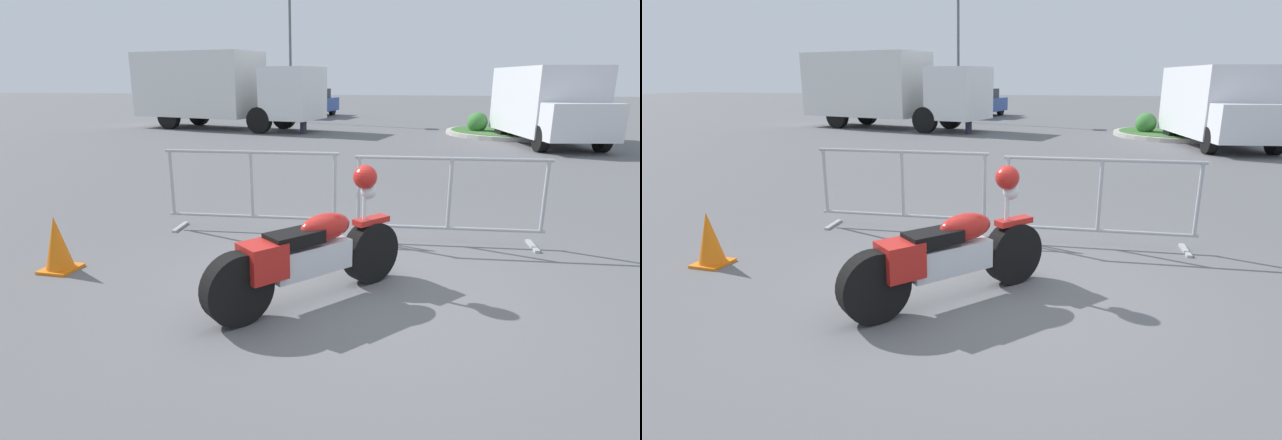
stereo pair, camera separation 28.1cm
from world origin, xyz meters
TOP-DOWN VIEW (x-y plane):
  - ground_plane at (0.00, 0.00)m, footprint 120.00×120.00m
  - motorcycle at (-0.43, -0.24)m, footprint 1.47×1.71m
  - crowd_barrier_near at (-1.68, 1.69)m, footprint 2.27×0.62m
  - crowd_barrier_far at (0.81, 1.69)m, footprint 2.27×0.62m
  - box_truck at (-7.88, 14.90)m, footprint 8.00×3.79m
  - delivery_van at (3.98, 12.45)m, footprint 2.88×5.28m
  - parked_car_white at (-12.05, 22.13)m, footprint 2.37×4.46m
  - parked_car_green at (-8.94, 22.38)m, footprint 2.22×4.19m
  - parked_car_blue at (-5.82, 22.18)m, footprint 2.39×4.50m
  - pedestrian at (-4.04, 13.65)m, footprint 0.40×0.40m
  - planter_island at (3.33, 14.85)m, footprint 4.57×4.57m
  - traffic_cone at (-3.19, -0.09)m, footprint 0.34×0.34m
  - street_lamp at (-5.89, 18.62)m, footprint 0.36×0.70m

SIDE VIEW (x-z plane):
  - ground_plane at x=0.00m, z-range 0.00..0.00m
  - planter_island at x=3.33m, z-range -0.28..0.61m
  - traffic_cone at x=-3.19m, z-range -0.01..0.58m
  - motorcycle at x=-0.43m, z-range -0.14..1.04m
  - crowd_barrier_near at x=-1.68m, z-range 0.02..1.09m
  - crowd_barrier_far at x=0.81m, z-range 0.02..1.09m
  - parked_car_green at x=-8.94m, z-range 0.01..1.36m
  - parked_car_white at x=-12.05m, z-range 0.01..1.45m
  - parked_car_blue at x=-5.82m, z-range 0.01..1.46m
  - pedestrian at x=-4.04m, z-range 0.07..1.76m
  - delivery_van at x=3.98m, z-range 0.09..2.40m
  - box_truck at x=-7.88m, z-range 0.15..3.13m
  - street_lamp at x=-5.89m, z-range 0.87..6.55m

